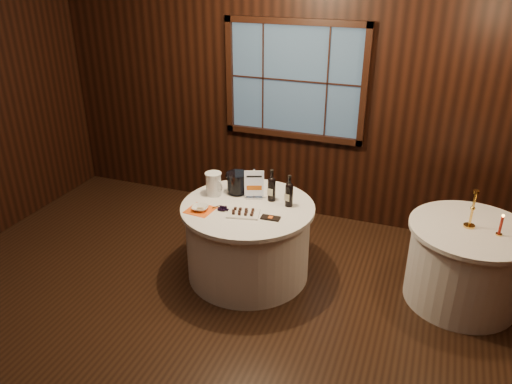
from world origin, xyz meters
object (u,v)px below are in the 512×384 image
at_px(port_bottle_right, 289,193).
at_px(port_bottle_left, 272,187).
at_px(main_table, 248,240).
at_px(glass_pitcher, 214,184).
at_px(grape_bunch, 223,208).
at_px(red_candle, 501,227).
at_px(brass_candlestick, 472,214).
at_px(sign_stand, 254,188).
at_px(ice_bucket, 237,183).
at_px(cracker_bowl, 200,208).
at_px(chocolate_plate, 243,213).
at_px(side_table, 465,264).
at_px(chocolate_box, 271,218).

bearing_deg(port_bottle_right, port_bottle_left, -179.35).
height_order(main_table, glass_pitcher, glass_pitcher).
distance_m(grape_bunch, red_candle, 2.42).
bearing_deg(brass_candlestick, port_bottle_left, -176.29).
bearing_deg(grape_bunch, sign_stand, 62.59).
relative_size(sign_stand, port_bottle_right, 0.97).
bearing_deg(main_table, grape_bunch, -136.77).
height_order(main_table, ice_bucket, ice_bucket).
distance_m(sign_stand, ice_bucket, 0.20).
distance_m(ice_bucket, cracker_bowl, 0.51).
distance_m(port_bottle_left, chocolate_plate, 0.41).
bearing_deg(port_bottle_left, side_table, 8.17).
xyz_separation_m(ice_bucket, red_candle, (2.40, 0.02, -0.04)).
xyz_separation_m(sign_stand, cracker_bowl, (-0.38, -0.42, -0.08)).
bearing_deg(side_table, grape_bunch, -167.85).
relative_size(sign_stand, ice_bucket, 1.41).
bearing_deg(red_candle, brass_candlestick, 165.39).
xyz_separation_m(glass_pitcher, brass_candlestick, (2.37, 0.20, 0.01)).
height_order(sign_stand, glass_pitcher, sign_stand).
distance_m(ice_bucket, glass_pitcher, 0.23).
distance_m(side_table, chocolate_box, 1.82).
bearing_deg(ice_bucket, cracker_bowl, -111.55).
relative_size(port_bottle_left, chocolate_box, 1.85).
bearing_deg(chocolate_box, ice_bucket, 138.42).
relative_size(side_table, red_candle, 5.47).
bearing_deg(port_bottle_left, glass_pitcher, -167.20).
height_order(chocolate_plate, glass_pitcher, glass_pitcher).
xyz_separation_m(side_table, glass_pitcher, (-2.40, -0.19, 0.50)).
height_order(main_table, grape_bunch, grape_bunch).
xyz_separation_m(sign_stand, ice_bucket, (-0.20, 0.05, 0.01)).
relative_size(ice_bucket, chocolate_plate, 0.66).
relative_size(side_table, port_bottle_left, 3.37).
xyz_separation_m(port_bottle_left, chocolate_plate, (-0.15, -0.37, -0.12)).
relative_size(chocolate_box, cracker_bowl, 1.14).
xyz_separation_m(port_bottle_left, red_candle, (2.03, 0.05, -0.06)).
bearing_deg(ice_bucket, port_bottle_right, -8.57).
xyz_separation_m(port_bottle_right, chocolate_plate, (-0.34, -0.32, -0.12)).
xyz_separation_m(grape_bunch, cracker_bowl, (-0.20, -0.07, 0.00)).
bearing_deg(cracker_bowl, port_bottle_left, 37.74).
height_order(port_bottle_left, ice_bucket, port_bottle_left).
bearing_deg(chocolate_plate, main_table, 98.51).
distance_m(sign_stand, glass_pitcher, 0.40).
xyz_separation_m(port_bottle_left, cracker_bowl, (-0.56, -0.43, -0.12)).
height_order(sign_stand, cracker_bowl, sign_stand).
relative_size(chocolate_plate, grape_bunch, 1.85).
relative_size(ice_bucket, cracker_bowl, 1.42).
distance_m(main_table, chocolate_box, 0.51).
bearing_deg(sign_stand, cracker_bowl, -153.10).
bearing_deg(cracker_bowl, port_bottle_right, 26.81).
relative_size(port_bottle_right, grape_bunch, 1.77).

